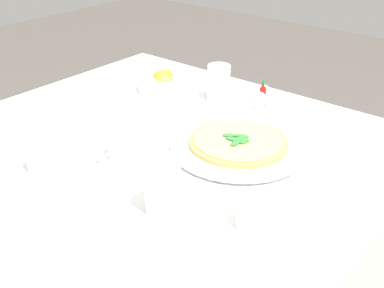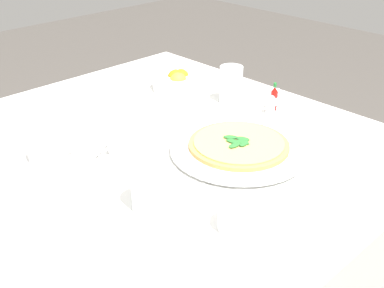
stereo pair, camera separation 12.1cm
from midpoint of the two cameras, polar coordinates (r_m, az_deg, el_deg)
The scene contains 12 objects.
dining_table at distance 1.29m, azimuth -2.40°, elevation -5.69°, with size 1.14×1.14×0.73m.
pizza_plate at distance 1.22m, azimuth 8.25°, elevation -0.65°, with size 0.34×0.34×0.02m.
pizza at distance 1.21m, azimuth 8.29°, elevation -0.07°, with size 0.25×0.25×0.02m.
coffee_cup_back_corner at distance 1.20m, azimuth -5.08°, elevation -0.14°, with size 0.13×0.13×0.06m.
coffee_cup_left_edge at distance 0.95m, azimuth 8.95°, elevation -8.65°, with size 0.13×0.13×0.06m.
coffee_cup_right_edge at distance 1.19m, azimuth -13.89°, elevation -0.77°, with size 0.13×0.13×0.07m.
water_glass_center_back at distance 1.49m, azimuth 6.85°, elevation 6.53°, with size 0.07×0.07×0.11m.
water_glass_near_right at distance 0.98m, azimuth -1.49°, elevation -4.94°, with size 0.07×0.07×0.12m.
citrus_bowl at distance 1.58m, azimuth 0.43°, elevation 7.24°, with size 0.15×0.15×0.06m.
hot_sauce_bottle at distance 1.46m, azimuth 11.81°, elevation 5.09°, with size 0.02×0.02×0.08m.
salt_shaker at distance 1.49m, azimuth 12.09°, elevation 5.16°, with size 0.03×0.03×0.06m.
pepper_shaker at distance 1.44m, azimuth 11.46°, elevation 4.35°, with size 0.03×0.03×0.06m.
Camera 2 is at (-0.67, -0.85, 1.32)m, focal length 46.15 mm.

